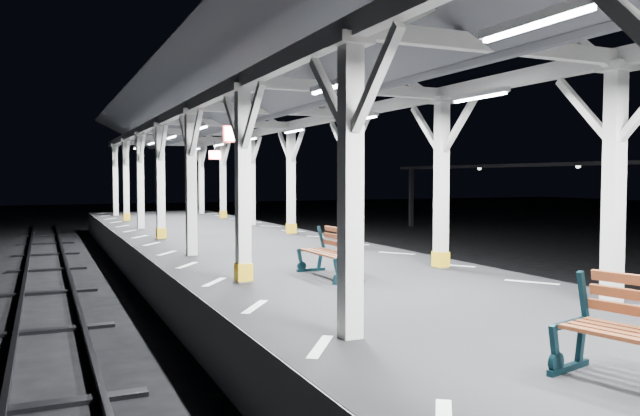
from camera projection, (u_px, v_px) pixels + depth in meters
ground at (407, 358)px, 9.58m from camera, size 120.00×120.00×0.00m
platform at (408, 326)px, 9.56m from camera, size 6.00×50.00×1.00m
hazard_stripes_left at (255, 307)px, 8.54m from camera, size 1.00×48.00×0.01m
hazard_stripes_right at (532, 282)px, 10.53m from camera, size 1.00×48.00×0.01m
track_left at (54, 400)px, 7.54m from camera, size 2.20×60.00×0.16m
track_right at (637, 322)px, 11.61m from camera, size 2.20×60.00×0.16m
canopy at (410, 59)px, 9.34m from camera, size 5.40×49.00×4.65m
bench_mid at (333, 251)px, 11.10m from camera, size 0.63×1.60×0.86m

